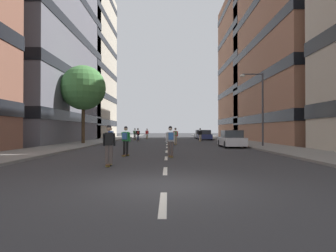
# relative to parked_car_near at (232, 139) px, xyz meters

# --- Properties ---
(ground_plane) EXTENTS (191.66, 191.66, 0.00)m
(ground_plane) POSITION_rel_parked_car_near_xyz_m (-5.77, 13.81, -0.70)
(ground_plane) COLOR #333335
(sidewalk_left) EXTENTS (3.99, 87.85, 0.14)m
(sidewalk_left) POSITION_rel_parked_car_near_xyz_m (-14.73, 17.81, -0.63)
(sidewalk_left) COLOR gray
(sidewalk_left) RESTS_ON ground_plane
(sidewalk_right) EXTENTS (3.99, 87.85, 0.14)m
(sidewalk_right) POSITION_rel_parked_car_near_xyz_m (3.20, 17.81, -0.63)
(sidewalk_right) COLOR gray
(sidewalk_right) RESTS_ON ground_plane
(lane_markings) EXTENTS (0.16, 72.20, 0.01)m
(lane_markings) POSITION_rel_parked_car_near_xyz_m (-5.77, 14.87, -0.70)
(lane_markings) COLOR silver
(lane_markings) RESTS_ON ground_plane
(building_left_mid) EXTENTS (17.16, 23.29, 35.86)m
(building_left_mid) POSITION_rel_parked_car_near_xyz_m (-25.25, 10.87, 17.32)
(building_left_mid) COLOR slate
(building_left_mid) RESTS_ON ground_plane
(building_left_far) EXTENTS (17.16, 17.74, 28.46)m
(building_left_far) POSITION_rel_parked_car_near_xyz_m (-25.25, 28.65, 13.62)
(building_left_far) COLOR #BCB29E
(building_left_far) RESTS_ON ground_plane
(building_right_mid) EXTENTS (17.16, 23.79, 24.09)m
(building_right_mid) POSITION_rel_parked_car_near_xyz_m (13.72, 10.87, 11.44)
(building_right_mid) COLOR #9E6B51
(building_right_mid) RESTS_ON ground_plane
(building_right_far) EXTENTS (17.16, 18.04, 26.30)m
(building_right_far) POSITION_rel_parked_car_near_xyz_m (13.72, 28.65, 12.54)
(building_right_far) COLOR #9E6B51
(building_right_far) RESTS_ON ground_plane
(parked_car_near) EXTENTS (1.82, 4.40, 1.52)m
(parked_car_near) POSITION_rel_parked_car_near_xyz_m (0.00, 0.00, 0.00)
(parked_car_near) COLOR silver
(parked_car_near) RESTS_ON ground_plane
(parked_car_mid) EXTENTS (1.82, 4.40, 1.52)m
(parked_car_mid) POSITION_rel_parked_car_near_xyz_m (0.00, 19.24, 0.00)
(parked_car_mid) COLOR navy
(parked_car_mid) RESTS_ON ground_plane
(parked_car_far) EXTENTS (1.82, 4.40, 1.52)m
(parked_car_far) POSITION_rel_parked_car_near_xyz_m (0.00, 25.47, 0.00)
(parked_car_far) COLOR #B2B7BF
(parked_car_far) RESTS_ON ground_plane
(street_tree_near) EXTENTS (4.75, 4.75, 8.30)m
(street_tree_near) POSITION_rel_parked_car_near_xyz_m (-14.73, 5.27, 5.34)
(street_tree_near) COLOR #4C3823
(street_tree_near) RESTS_ON sidewalk_left
(streetlamp_right) EXTENTS (2.13, 0.30, 6.50)m
(streetlamp_right) POSITION_rel_parked_car_near_xyz_m (2.43, 0.03, 3.44)
(streetlamp_right) COLOR #3F3F44
(streetlamp_right) RESTS_ON sidewalk_right
(skater_0) EXTENTS (0.54, 0.91, 1.78)m
(skater_0) POSITION_rel_parked_car_near_xyz_m (-4.88, 4.59, 0.32)
(skater_0) COLOR brown
(skater_0) RESTS_ON ground_plane
(skater_1) EXTENTS (0.56, 0.92, 1.78)m
(skater_1) POSITION_rel_parked_car_near_xyz_m (-8.18, -8.87, 0.32)
(skater_1) COLOR brown
(skater_1) RESTS_ON ground_plane
(skater_2) EXTENTS (0.57, 0.92, 1.78)m
(skater_2) POSITION_rel_parked_car_near_xyz_m (-9.79, 14.28, 0.32)
(skater_2) COLOR brown
(skater_2) RESTS_ON ground_plane
(skater_3) EXTENTS (0.53, 0.90, 1.78)m
(skater_3) POSITION_rel_parked_car_near_xyz_m (-1.34, 13.44, 0.29)
(skater_3) COLOR brown
(skater_3) RESTS_ON ground_plane
(skater_4) EXTENTS (0.57, 0.92, 1.78)m
(skater_4) POSITION_rel_parked_car_near_xyz_m (-10.63, 17.85, 0.32)
(skater_4) COLOR brown
(skater_4) RESTS_ON ground_plane
(skater_5) EXTENTS (0.54, 0.91, 1.78)m
(skater_5) POSITION_rel_parked_car_near_xyz_m (-8.21, -13.65, 0.29)
(skater_5) COLOR brown
(skater_5) RESTS_ON ground_plane
(skater_6) EXTENTS (0.56, 0.92, 1.78)m
(skater_6) POSITION_rel_parked_car_near_xyz_m (-5.52, -9.48, 0.32)
(skater_6) COLOR brown
(skater_6) RESTS_ON ground_plane
(skater_7) EXTENTS (0.54, 0.91, 1.78)m
(skater_7) POSITION_rel_parked_car_near_xyz_m (-9.22, 23.75, 0.29)
(skater_7) COLOR brown
(skater_7) RESTS_ON ground_plane
(skater_8) EXTENTS (0.57, 0.92, 1.78)m
(skater_8) POSITION_rel_parked_car_near_xyz_m (-11.24, 2.51, 0.32)
(skater_8) COLOR brown
(skater_8) RESTS_ON ground_plane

